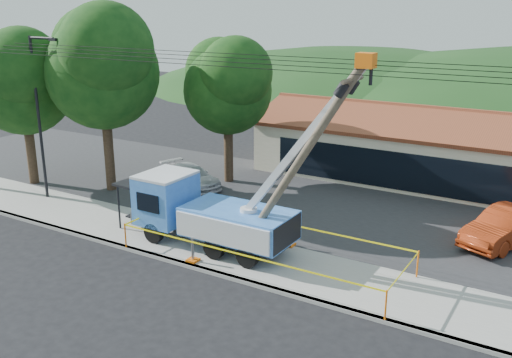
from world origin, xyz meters
The scene contains 17 objects.
ground centered at (0.00, 0.00, 0.00)m, with size 120.00×120.00×0.00m, color black.
curb centered at (0.00, 2.10, 0.07)m, with size 60.00×0.25×0.15m, color gray.
sidewalk centered at (0.00, 4.00, 0.07)m, with size 60.00×4.00×0.15m, color gray.
parking_lot centered at (0.00, 12.00, 0.05)m, with size 60.00×12.00×0.10m, color #28282B.
strip_mall centered at (4.00, 19.98, 1.88)m, with size 22.50×8.53×4.67m.
streetlight centered at (-13.78, 5.00, 5.30)m, with size 2.13×0.22×9.00m.
tree_west_near centered at (-12.00, 8.00, 7.52)m, with size 7.56×6.72×10.80m.
tree_west_far centered at (-17.00, 6.50, 6.54)m, with size 6.84×6.08×9.48m.
tree_lot centered at (-7.00, 13.00, 6.21)m, with size 6.30×5.60×8.94m.
hill_west centered at (-15.00, 55.00, 0.00)m, with size 78.40×56.00×28.00m, color #153814.
utility_truck centered at (-2.14, 4.19, 1.76)m, with size 10.90×4.02×8.77m.
leaning_pole centered at (2.47, 3.90, 4.84)m, with size 5.57×1.80×8.68m.
bus_shelter centered at (-5.99, 4.23, 1.82)m, with size 2.46×1.60×2.30m.
caution_tape centered at (0.80, 3.92, 0.98)m, with size 12.00×3.86×1.11m.
car_silver centered at (-7.91, 9.86, 0.00)m, with size 1.57×3.91×1.33m, color silver.
car_red centered at (9.18, 11.28, 0.00)m, with size 1.75×5.01×1.65m, color #942C0E.
car_white centered at (-8.24, 10.80, 0.00)m, with size 1.83×4.51×1.31m, color silver.
Camera 1 is at (11.93, -15.05, 10.43)m, focal length 40.00 mm.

